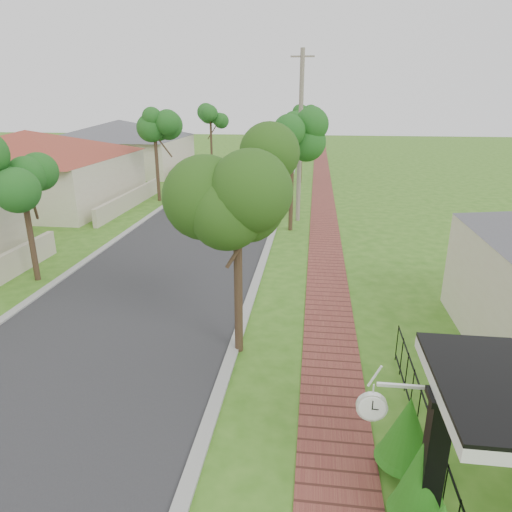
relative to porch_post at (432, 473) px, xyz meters
The scene contains 15 objects.
ground 4.79m from the porch_post, 167.60° to the left, with size 160.00×160.00×0.00m, color #366B19.
road 22.34m from the porch_post, 109.77° to the left, with size 7.00×120.00×0.02m, color #28282B.
kerb_right 21.39m from the porch_post, 100.52° to the left, with size 0.30×120.00×0.10m, color #9E9E99.
kerb_left 23.83m from the porch_post, 118.07° to the left, with size 0.30×120.00×0.10m, color #9E9E99.
sidewalk 21.07m from the porch_post, 93.54° to the left, with size 1.50×120.00×0.03m, color brown.
porch_post is the anchor object (origin of this frame).
picket_fence 1.21m from the porch_post, 70.71° to the left, with size 0.03×8.02×1.00m.
street_trees 29.02m from the porch_post, 104.93° to the left, with size 10.70×37.65×5.89m.
far_house_red 28.70m from the porch_post, 132.91° to the left, with size 15.56×15.56×4.60m.
far_house_grey 40.09m from the porch_post, 119.15° to the left, with size 15.56×15.56×4.60m.
parked_car_red 22.45m from the porch_post, 102.12° to the left, with size 1.73×4.31×1.47m, color maroon.
parked_car_white 29.04m from the porch_post, 101.02° to the left, with size 1.55×4.45×1.47m, color white.
near_tree 7.00m from the porch_post, 127.06° to the left, with size 2.12×2.12×5.44m.
utility_pole 19.50m from the porch_post, 98.26° to the left, with size 1.20×0.24×8.78m.
station_clock 1.27m from the porch_post, 155.29° to the left, with size 1.08×0.13×0.68m.
Camera 1 is at (2.62, -6.67, 6.43)m, focal length 32.00 mm.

